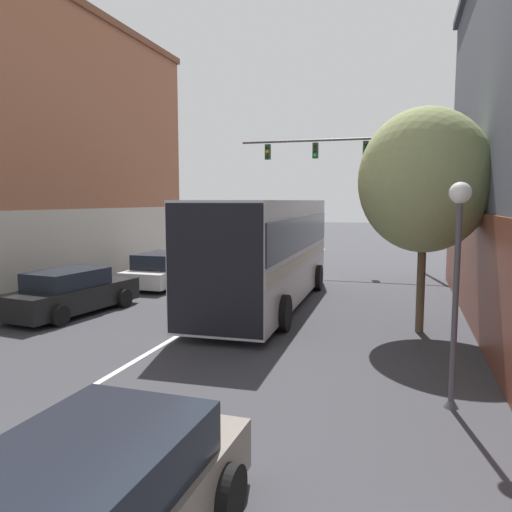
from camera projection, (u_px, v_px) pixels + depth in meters
lane_center_line at (231, 304)px, 17.01m from camera, size 0.14×40.76×0.01m
bus at (267, 247)px, 16.69m from camera, size 3.02×10.47×3.53m
parked_car_left_near at (72, 293)px, 15.47m from camera, size 2.32×4.67×1.40m
parked_car_left_mid at (165, 270)px, 20.69m from camera, size 2.23×4.45×1.38m
traffic_signal_gantry at (359, 168)px, 25.37m from camera, size 9.44×0.36×6.93m
street_lamp at (457, 267)px, 8.25m from camera, size 0.36×0.36×3.82m
street_tree_near at (425, 181)px, 12.99m from camera, size 3.43×3.08×5.93m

